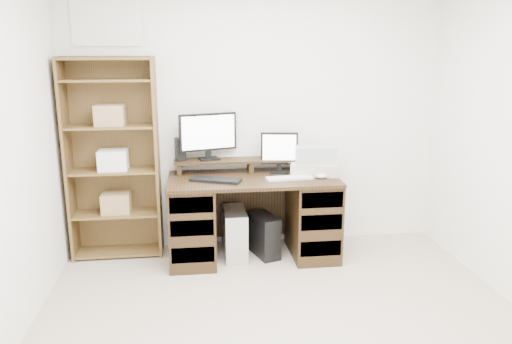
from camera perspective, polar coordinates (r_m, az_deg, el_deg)
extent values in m
cube|color=white|center=(4.71, 0.03, 6.47)|extent=(3.50, 0.02, 2.50)
cube|color=white|center=(4.67, -16.72, 16.05)|extent=(0.60, 0.01, 0.40)
cube|color=black|center=(4.43, -0.33, -0.82)|extent=(1.50, 0.70, 0.03)
cube|color=black|center=(4.51, -7.31, -5.64)|extent=(0.40, 0.66, 0.72)
cube|color=black|center=(4.63, 6.47, -5.07)|extent=(0.40, 0.66, 0.72)
cube|color=black|center=(4.84, -0.80, -3.63)|extent=(1.48, 0.02, 0.65)
cube|color=black|center=(4.27, -7.22, -9.38)|extent=(0.36, 0.01, 0.14)
cube|color=black|center=(4.18, -7.32, -6.37)|extent=(0.36, 0.01, 0.14)
cube|color=black|center=(4.12, -7.41, -3.76)|extent=(0.36, 0.01, 0.14)
cube|color=black|center=(4.40, 7.41, -8.66)|extent=(0.36, 0.01, 0.14)
cube|color=black|center=(4.32, 7.51, -5.72)|extent=(0.36, 0.01, 0.14)
cube|color=black|center=(4.25, 7.59, -3.19)|extent=(0.36, 0.01, 0.14)
cube|color=black|center=(4.60, -8.73, 0.41)|extent=(0.04, 0.20, 0.10)
cube|color=black|center=(4.62, -0.66, 0.66)|extent=(0.04, 0.20, 0.10)
cube|color=black|center=(4.74, 7.17, 0.88)|extent=(0.04, 0.20, 0.10)
cube|color=black|center=(4.61, -0.66, 1.38)|extent=(1.40, 0.22, 0.02)
cube|color=black|center=(4.60, -5.37, 1.51)|extent=(0.21, 0.18, 0.02)
cube|color=black|center=(4.60, -5.46, 2.25)|extent=(0.05, 0.04, 0.10)
cube|color=black|center=(4.57, -5.52, 4.58)|extent=(0.52, 0.18, 0.34)
cube|color=white|center=(4.55, -5.45, 4.54)|extent=(0.48, 0.13, 0.30)
cube|color=black|center=(4.60, 2.65, 0.02)|extent=(0.18, 0.15, 0.01)
cube|color=black|center=(4.60, 2.66, 0.69)|extent=(0.05, 0.03, 0.09)
cube|color=black|center=(4.57, 2.68, 2.71)|extent=(0.34, 0.09, 0.29)
cube|color=white|center=(4.55, 2.68, 2.67)|extent=(0.30, 0.05, 0.26)
cube|color=black|center=(4.57, -8.64, 2.59)|extent=(0.11, 0.11, 0.21)
cube|color=black|center=(4.31, -4.63, -0.91)|extent=(0.46, 0.30, 0.02)
cube|color=silver|center=(4.38, 3.81, -0.70)|extent=(0.42, 0.17, 0.02)
ellipsoid|color=silver|center=(4.43, 7.47, -0.47)|extent=(0.12, 0.10, 0.04)
cube|color=#B3AF9C|center=(4.59, 6.72, 0.49)|extent=(0.49, 0.42, 0.11)
cube|color=#9EA2A8|center=(4.56, 6.76, 2.07)|extent=(0.39, 0.30, 0.15)
cube|color=silver|center=(4.60, -2.46, -6.97)|extent=(0.20, 0.45, 0.44)
cube|color=black|center=(4.63, 0.90, -7.20)|extent=(0.28, 0.42, 0.39)
cube|color=#19FF33|center=(4.44, 1.98, -7.01)|extent=(0.01, 0.01, 0.01)
cube|color=brown|center=(4.69, -20.69, 1.17)|extent=(0.02, 0.30, 1.80)
cube|color=brown|center=(4.57, -11.20, 1.50)|extent=(0.02, 0.30, 1.80)
cube|color=brown|center=(4.75, -15.76, 1.71)|extent=(0.80, 0.01, 1.80)
cube|color=brown|center=(4.87, -15.31, -8.70)|extent=(0.75, 0.28, 0.02)
cube|color=brown|center=(4.74, -15.60, -4.57)|extent=(0.75, 0.28, 0.02)
cube|color=brown|center=(4.63, -15.92, 0.13)|extent=(0.75, 0.28, 0.02)
cube|color=brown|center=(4.56, -16.26, 5.02)|extent=(0.75, 0.28, 0.02)
cube|color=brown|center=(4.51, -16.62, 10.03)|extent=(0.75, 0.28, 0.02)
cube|color=brown|center=(4.51, -16.78, 12.31)|extent=(0.75, 0.28, 0.02)
cube|color=#A07F54|center=(4.71, -15.68, -3.41)|extent=(0.25, 0.20, 0.18)
cube|color=white|center=(4.61, -16.01, 1.34)|extent=(0.25, 0.20, 0.18)
cube|color=#A07F54|center=(4.54, -16.35, 6.26)|extent=(0.25, 0.20, 0.18)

